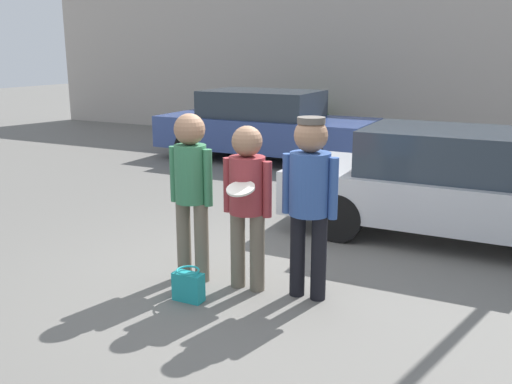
{
  "coord_description": "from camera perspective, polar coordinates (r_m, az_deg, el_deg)",
  "views": [
    {
      "loc": [
        2.6,
        -4.94,
        2.37
      ],
      "look_at": [
        0.1,
        0.07,
        0.97
      ],
      "focal_mm": 40.0,
      "sensor_mm": 36.0,
      "label": 1
    }
  ],
  "objects": [
    {
      "name": "person_middle_with_frisbee",
      "position": [
        5.6,
        -0.89,
        -0.2
      ],
      "size": [
        0.53,
        0.57,
        1.67
      ],
      "color": "#665B4C",
      "rests_on": "ground"
    },
    {
      "name": "ground_plane",
      "position": [
        6.07,
        -1.16,
        -8.95
      ],
      "size": [
        56.0,
        56.0,
        0.0
      ],
      "primitive_type": "plane",
      "color": "#66635E"
    },
    {
      "name": "handbag",
      "position": [
        5.62,
        -6.78,
        -9.27
      ],
      "size": [
        0.3,
        0.23,
        0.32
      ],
      "color": "teal",
      "rests_on": "ground"
    },
    {
      "name": "storefront_building",
      "position": [
        15.17,
        17.08,
        12.84
      ],
      "size": [
        24.0,
        0.22,
        4.35
      ],
      "color": "#B2A89E",
      "rests_on": "ground"
    },
    {
      "name": "shrub",
      "position": [
        15.34,
        5.23,
        7.23
      ],
      "size": [
        1.12,
        1.12,
        1.12
      ],
      "color": "#285B2D",
      "rests_on": "ground"
    },
    {
      "name": "person_right",
      "position": [
        5.39,
        5.38,
        0.18
      ],
      "size": [
        0.56,
        0.39,
        1.77
      ],
      "color": "black",
      "rests_on": "ground"
    },
    {
      "name": "parked_car_far",
      "position": [
        12.53,
        0.9,
        6.65
      ],
      "size": [
        4.67,
        1.94,
        1.51
      ],
      "color": "#334784",
      "rests_on": "ground"
    },
    {
      "name": "person_left",
      "position": [
        5.86,
        -6.52,
        0.94
      ],
      "size": [
        0.5,
        0.33,
        1.76
      ],
      "color": "#665B4C",
      "rests_on": "ground"
    },
    {
      "name": "parked_car_near",
      "position": [
        7.67,
        19.74,
        0.68
      ],
      "size": [
        4.37,
        1.79,
        1.4
      ],
      "color": "#B7BABF",
      "rests_on": "ground"
    }
  ]
}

